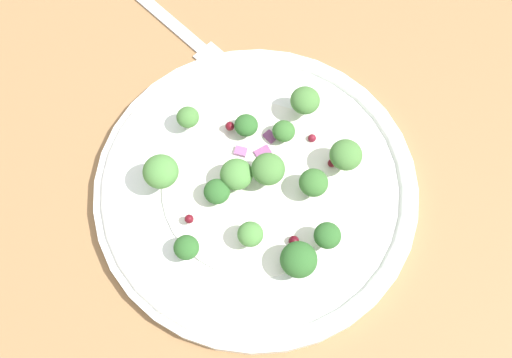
% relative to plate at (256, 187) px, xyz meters
% --- Properties ---
extents(ground_plane, '(1.80, 1.80, 0.02)m').
position_rel_plate_xyz_m(ground_plane, '(-0.01, -0.01, -0.02)').
color(ground_plane, olive).
extents(plate, '(0.28, 0.28, 0.02)m').
position_rel_plate_xyz_m(plate, '(0.00, 0.00, 0.00)').
color(plate, white).
rests_on(plate, ground_plane).
extents(dressing_pool, '(0.16, 0.16, 0.00)m').
position_rel_plate_xyz_m(dressing_pool, '(0.00, 0.00, 0.00)').
color(dressing_pool, white).
rests_on(dressing_pool, plate).
extents(broccoli_floret_0, '(0.02, 0.02, 0.02)m').
position_rel_plate_xyz_m(broccoli_floret_0, '(-0.05, 0.01, 0.02)').
color(broccoli_floret_0, '#ADD18E').
rests_on(broccoli_floret_0, plate).
extents(broccoli_floret_1, '(0.03, 0.03, 0.03)m').
position_rel_plate_xyz_m(broccoli_floret_1, '(0.00, -0.01, 0.03)').
color(broccoli_floret_1, '#8EB77A').
rests_on(broccoli_floret_1, plate).
extents(broccoli_floret_2, '(0.03, 0.03, 0.03)m').
position_rel_plate_xyz_m(broccoli_floret_2, '(0.06, -0.05, 0.03)').
color(broccoli_floret_2, '#8EB77A').
rests_on(broccoli_floret_2, plate).
extents(broccoli_floret_3, '(0.02, 0.02, 0.02)m').
position_rel_plate_xyz_m(broccoli_floret_3, '(0.05, -0.00, 0.02)').
color(broccoli_floret_3, '#8EB77A').
rests_on(broccoli_floret_3, plate).
extents(broccoli_floret_4, '(0.02, 0.02, 0.02)m').
position_rel_plate_xyz_m(broccoli_floret_4, '(-0.01, -0.05, 0.02)').
color(broccoli_floret_4, '#9EC684').
rests_on(broccoli_floret_4, plate).
extents(broccoli_floret_5, '(0.02, 0.02, 0.02)m').
position_rel_plate_xyz_m(broccoli_floret_5, '(0.04, -0.03, 0.02)').
color(broccoli_floret_5, '#ADD18E').
rests_on(broccoli_floret_5, plate).
extents(broccoli_floret_6, '(0.03, 0.03, 0.03)m').
position_rel_plate_xyz_m(broccoli_floret_6, '(0.02, 0.08, 0.03)').
color(broccoli_floret_6, '#ADD18E').
rests_on(broccoli_floret_6, plate).
extents(broccoli_floret_7, '(0.03, 0.03, 0.03)m').
position_rel_plate_xyz_m(broccoli_floret_7, '(0.01, -0.08, 0.03)').
color(broccoli_floret_7, '#ADD18E').
rests_on(broccoli_floret_7, plate).
extents(broccoli_floret_8, '(0.02, 0.02, 0.02)m').
position_rel_plate_xyz_m(broccoli_floret_8, '(-0.01, 0.03, 0.02)').
color(broccoli_floret_8, '#9EC684').
rests_on(broccoli_floret_8, plate).
extents(broccoli_floret_9, '(0.03, 0.03, 0.03)m').
position_rel_plate_xyz_m(broccoli_floret_9, '(-0.08, -0.02, 0.02)').
color(broccoli_floret_9, '#9EC684').
rests_on(broccoli_floret_9, plate).
extents(broccoli_floret_10, '(0.02, 0.02, 0.02)m').
position_rel_plate_xyz_m(broccoli_floret_10, '(-0.05, 0.07, 0.02)').
color(broccoli_floret_10, '#ADD18E').
rests_on(broccoli_floret_10, plate).
extents(broccoli_floret_11, '(0.02, 0.02, 0.02)m').
position_rel_plate_xyz_m(broccoli_floret_11, '(0.07, 0.05, 0.02)').
color(broccoli_floret_11, '#ADD18E').
rests_on(broccoli_floret_11, plate).
extents(broccoli_floret_12, '(0.03, 0.03, 0.03)m').
position_rel_plate_xyz_m(broccoli_floret_12, '(0.01, 0.02, 0.02)').
color(broccoli_floret_12, '#ADD18E').
rests_on(broccoli_floret_12, plate).
extents(broccoli_floret_13, '(0.02, 0.02, 0.02)m').
position_rel_plate_xyz_m(broccoli_floret_13, '(-0.06, -0.05, 0.02)').
color(broccoli_floret_13, '#9EC684').
rests_on(broccoli_floret_13, plate).
extents(cranberry_0, '(0.01, 0.01, 0.01)m').
position_rel_plate_xyz_m(cranberry_0, '(-0.02, 0.06, 0.01)').
color(cranberry_0, maroon).
rests_on(cranberry_0, plate).
extents(cranberry_1, '(0.01, 0.01, 0.01)m').
position_rel_plate_xyz_m(cranberry_1, '(0.03, -0.06, 0.01)').
color(cranberry_1, maroon).
rests_on(cranberry_1, plate).
extents(cranberry_2, '(0.01, 0.01, 0.01)m').
position_rel_plate_xyz_m(cranberry_2, '(-0.06, -0.02, 0.01)').
color(cranberry_2, '#4C0A14').
rests_on(cranberry_2, plate).
extents(cranberry_3, '(0.01, 0.01, 0.01)m').
position_rel_plate_xyz_m(cranberry_3, '(0.06, 0.01, 0.01)').
color(cranberry_3, maroon).
rests_on(cranberry_3, plate).
extents(cranberry_4, '(0.01, 0.01, 0.01)m').
position_rel_plate_xyz_m(cranberry_4, '(0.01, -0.08, 0.01)').
color(cranberry_4, maroon).
rests_on(cranberry_4, plate).
extents(cranberry_5, '(0.01, 0.01, 0.01)m').
position_rel_plate_xyz_m(cranberry_5, '(0.01, -0.07, 0.01)').
color(cranberry_5, maroon).
rests_on(cranberry_5, plate).
extents(onion_bit_0, '(0.01, 0.01, 0.01)m').
position_rel_plate_xyz_m(onion_bit_0, '(0.03, 0.01, 0.01)').
color(onion_bit_0, '#A35B93').
rests_on(onion_bit_0, plate).
extents(onion_bit_1, '(0.01, 0.02, 0.00)m').
position_rel_plate_xyz_m(onion_bit_1, '(0.03, -0.01, 0.01)').
color(onion_bit_1, '#934C84').
rests_on(onion_bit_1, plate).
extents(onion_bit_2, '(0.01, 0.01, 0.00)m').
position_rel_plate_xyz_m(onion_bit_2, '(0.04, -0.02, 0.01)').
color(onion_bit_2, '#843D75').
rests_on(onion_bit_2, plate).
extents(fork, '(0.16, 0.12, 0.01)m').
position_rel_plate_xyz_m(fork, '(0.19, 0.05, -0.01)').
color(fork, silver).
rests_on(fork, ground_plane).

